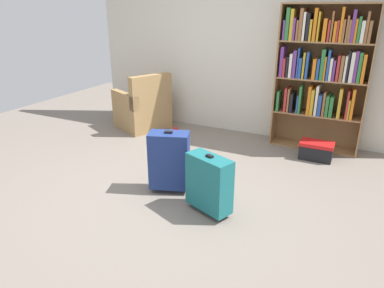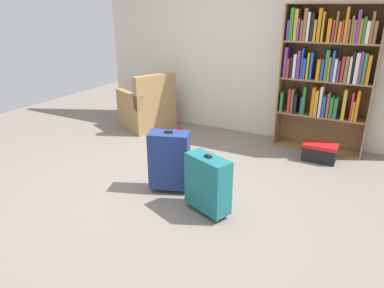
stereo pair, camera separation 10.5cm
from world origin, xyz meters
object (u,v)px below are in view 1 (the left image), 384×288
object	(u,v)px
suitcase_navy_blue	(169,160)
armchair	(143,109)
bookshelf	(322,69)
storage_box	(316,150)
suitcase_teal	(209,183)
mug	(176,131)

from	to	relation	value
suitcase_navy_blue	armchair	bearing A→B (deg)	130.76
bookshelf	storage_box	xyz separation A→B (m)	(0.11, -0.41, -0.97)
bookshelf	suitcase_navy_blue	xyz separation A→B (m)	(-1.18, -1.98, -0.74)
storage_box	suitcase_navy_blue	distance (m)	2.04
storage_box	suitcase_teal	bearing A→B (deg)	-112.60
armchair	mug	world-z (taller)	armchair
armchair	suitcase_navy_blue	world-z (taller)	armchair
armchair	suitcase_teal	distance (m)	2.70
armchair	suitcase_teal	xyz separation A→B (m)	(1.96, -1.85, -0.00)
bookshelf	suitcase_navy_blue	size ratio (longest dim) A/B	2.82
suitcase_navy_blue	bookshelf	bearing A→B (deg)	59.12
suitcase_teal	suitcase_navy_blue	world-z (taller)	suitcase_navy_blue
bookshelf	armchair	distance (m)	2.73
suitcase_navy_blue	mug	bearing A→B (deg)	116.74
armchair	suitcase_teal	bearing A→B (deg)	-43.35
bookshelf	storage_box	distance (m)	1.06
storage_box	suitcase_navy_blue	bearing A→B (deg)	-129.46
bookshelf	storage_box	world-z (taller)	bookshelf
mug	armchair	bearing A→B (deg)	177.91
bookshelf	suitcase_navy_blue	world-z (taller)	bookshelf
storage_box	armchair	bearing A→B (deg)	178.53
mug	storage_box	xyz separation A→B (m)	(2.11, -0.05, 0.07)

